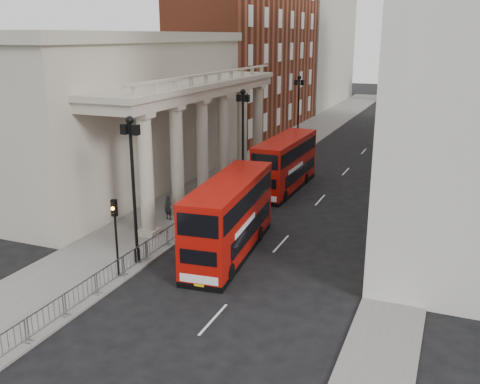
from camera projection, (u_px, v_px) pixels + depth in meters
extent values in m
plane|color=black|center=(104.00, 296.00, 26.67)|extent=(260.00, 260.00, 0.00)
cube|color=slate|center=(258.00, 163.00, 54.38)|extent=(6.00, 140.00, 0.12)
cube|color=slate|center=(428.00, 178.00, 48.39)|extent=(3.00, 140.00, 0.12)
cube|color=slate|center=(285.00, 165.00, 53.31)|extent=(0.20, 140.00, 0.14)
cube|color=#A69D8B|center=(125.00, 116.00, 44.78)|extent=(9.00, 28.00, 12.00)
cube|color=brown|center=(253.00, 48.00, 70.02)|extent=(9.00, 32.00, 22.00)
cube|color=#A69D8B|center=(315.00, 50.00, 98.72)|extent=(9.00, 30.00, 20.00)
cube|color=beige|center=(475.00, 36.00, 45.76)|extent=(8.00, 55.00, 25.00)
cube|color=#60605E|center=(411.00, 81.00, 105.07)|extent=(8.00, 8.00, 8.00)
cylinder|color=black|center=(137.00, 255.00, 30.29)|extent=(0.36, 0.36, 0.80)
cylinder|color=black|center=(134.00, 195.00, 29.28)|extent=(0.18, 0.18, 8.00)
sphere|color=black|center=(130.00, 120.00, 28.12)|extent=(0.44, 0.44, 0.44)
cube|color=black|center=(136.00, 130.00, 28.14)|extent=(0.35, 0.35, 0.55)
cube|color=black|center=(125.00, 129.00, 28.39)|extent=(0.35, 0.35, 0.55)
cylinder|color=black|center=(243.00, 185.00, 44.50)|extent=(0.36, 0.36, 0.80)
cylinder|color=black|center=(243.00, 143.00, 43.49)|extent=(0.18, 0.18, 8.00)
sphere|color=black|center=(243.00, 92.00, 42.33)|extent=(0.44, 0.44, 0.44)
cube|color=black|center=(247.00, 98.00, 42.35)|extent=(0.35, 0.35, 0.55)
cube|color=black|center=(239.00, 98.00, 42.60)|extent=(0.35, 0.35, 0.55)
cylinder|color=black|center=(297.00, 149.00, 58.71)|extent=(0.36, 0.36, 0.80)
cylinder|color=black|center=(298.00, 116.00, 57.70)|extent=(0.18, 0.18, 8.00)
sphere|color=black|center=(299.00, 78.00, 56.55)|extent=(0.44, 0.44, 0.44)
cube|color=black|center=(302.00, 83.00, 56.56)|extent=(0.35, 0.35, 0.55)
cube|color=black|center=(296.00, 82.00, 56.81)|extent=(0.35, 0.35, 0.55)
cylinder|color=black|center=(117.00, 247.00, 28.11)|extent=(0.12, 0.12, 3.40)
cube|color=black|center=(114.00, 208.00, 27.51)|extent=(0.28, 0.22, 0.90)
sphere|color=black|center=(112.00, 203.00, 27.31)|extent=(0.18, 0.18, 0.18)
sphere|color=orange|center=(113.00, 209.00, 27.39)|extent=(0.18, 0.18, 0.18)
sphere|color=black|center=(113.00, 214.00, 27.48)|extent=(0.18, 0.18, 0.18)
cube|color=gray|center=(5.00, 344.00, 21.28)|extent=(0.50, 2.30, 1.10)
cube|color=gray|center=(46.00, 317.00, 23.36)|extent=(0.50, 2.30, 1.10)
cube|color=gray|center=(81.00, 294.00, 25.45)|extent=(0.50, 2.30, 1.10)
cube|color=gray|center=(110.00, 274.00, 27.54)|extent=(0.50, 2.30, 1.10)
cube|color=gray|center=(135.00, 257.00, 29.62)|extent=(0.50, 2.30, 1.10)
cube|color=gray|center=(157.00, 243.00, 31.71)|extent=(0.50, 2.30, 1.10)
cube|color=gray|center=(176.00, 230.00, 33.80)|extent=(0.50, 2.30, 1.10)
cube|color=gray|center=(193.00, 219.00, 35.89)|extent=(0.50, 2.30, 1.10)
cube|color=#AA0E07|center=(230.00, 232.00, 31.59)|extent=(3.46, 10.57, 1.98)
cube|color=#AA0E07|center=(230.00, 199.00, 31.02)|extent=(3.46, 10.57, 1.73)
cube|color=#AA0E07|center=(230.00, 182.00, 30.74)|extent=(3.50, 10.61, 0.25)
cube|color=black|center=(230.00, 250.00, 31.92)|extent=(3.48, 10.57, 0.35)
cube|color=black|center=(230.00, 228.00, 31.52)|extent=(3.33, 8.60, 0.99)
cube|color=black|center=(230.00, 197.00, 30.99)|extent=(3.46, 9.98, 1.09)
cube|color=white|center=(199.00, 279.00, 27.03)|extent=(2.07, 0.26, 0.44)
cube|color=yellow|center=(199.00, 285.00, 27.11)|extent=(0.54, 0.09, 0.13)
cylinder|color=black|center=(190.00, 267.00, 28.82)|extent=(0.41, 1.01, 0.99)
cylinder|color=black|center=(229.00, 272.00, 28.21)|extent=(0.41, 1.01, 0.99)
cylinder|color=black|center=(225.00, 230.00, 34.36)|extent=(0.41, 1.01, 0.99)
cylinder|color=black|center=(259.00, 233.00, 33.75)|extent=(0.41, 1.01, 0.99)
cube|color=#B10F08|center=(285.00, 174.00, 44.91)|extent=(2.52, 10.15, 1.93)
cube|color=#B10F08|center=(286.00, 151.00, 44.35)|extent=(2.52, 10.15, 1.69)
cube|color=#B10F08|center=(286.00, 139.00, 44.08)|extent=(2.56, 10.19, 0.24)
cube|color=black|center=(285.00, 187.00, 45.23)|extent=(2.54, 10.15, 0.34)
cube|color=black|center=(285.00, 171.00, 44.85)|extent=(2.56, 8.23, 0.96)
cube|color=black|center=(286.00, 150.00, 44.32)|extent=(2.57, 9.58, 1.06)
cube|color=white|center=(264.00, 198.00, 40.64)|extent=(2.03, 0.08, 0.43)
cube|color=yellow|center=(264.00, 202.00, 40.72)|extent=(0.53, 0.04, 0.13)
cylinder|color=black|center=(258.00, 193.00, 42.44)|extent=(0.32, 0.97, 0.96)
cylinder|color=black|center=(284.00, 196.00, 41.63)|extent=(0.32, 0.97, 0.96)
cylinder|color=black|center=(282.00, 176.00, 47.64)|extent=(0.32, 0.97, 0.96)
cylinder|color=black|center=(305.00, 178.00, 46.83)|extent=(0.32, 0.97, 0.96)
imported|color=black|center=(168.00, 208.00, 37.20)|extent=(0.71, 0.54, 1.74)
imported|color=black|center=(203.00, 184.00, 42.98)|extent=(0.92, 0.72, 1.87)
imported|color=black|center=(234.00, 172.00, 46.99)|extent=(0.93, 0.80, 1.62)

